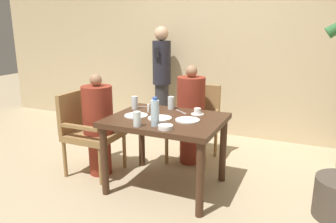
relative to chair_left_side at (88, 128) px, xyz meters
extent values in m
plane|color=tan|center=(0.93, 0.00, -0.50)|extent=(16.00, 16.00, 0.00)
cube|color=#C6B289|center=(0.93, 1.89, 0.90)|extent=(8.00, 0.06, 2.80)
cube|color=#422819|center=(0.93, 0.00, 0.20)|extent=(1.07, 0.85, 0.05)
cylinder|color=#422819|center=(0.46, -0.37, -0.17)|extent=(0.07, 0.07, 0.67)
cylinder|color=#422819|center=(1.40, -0.37, -0.17)|extent=(0.07, 0.07, 0.67)
cylinder|color=#422819|center=(0.46, 0.37, -0.17)|extent=(0.07, 0.07, 0.67)
cylinder|color=#422819|center=(1.40, 0.37, -0.17)|extent=(0.07, 0.07, 0.67)
cube|color=olive|center=(0.08, 0.00, -0.07)|extent=(0.52, 0.52, 0.07)
cube|color=olive|center=(-0.16, 0.00, 0.18)|extent=(0.05, 0.52, 0.42)
cube|color=olive|center=(0.08, 0.24, 0.09)|extent=(0.47, 0.04, 0.04)
cube|color=olive|center=(0.08, -0.24, 0.09)|extent=(0.47, 0.04, 0.04)
cylinder|color=olive|center=(0.31, 0.23, -0.30)|extent=(0.04, 0.04, 0.40)
cylinder|color=olive|center=(0.31, -0.23, -0.30)|extent=(0.04, 0.04, 0.40)
cylinder|color=olive|center=(-0.15, 0.23, -0.30)|extent=(0.04, 0.04, 0.40)
cylinder|color=olive|center=(-0.15, -0.23, -0.30)|extent=(0.04, 0.04, 0.40)
cylinder|color=maroon|center=(0.14, 0.00, -0.27)|extent=(0.24, 0.24, 0.47)
cylinder|color=maroon|center=(0.14, 0.00, 0.22)|extent=(0.32, 0.32, 0.50)
sphere|color=#997051|center=(0.14, 0.00, 0.53)|extent=(0.13, 0.13, 0.13)
cube|color=olive|center=(0.93, 0.75, -0.07)|extent=(0.52, 0.52, 0.07)
cube|color=olive|center=(0.93, 0.98, 0.18)|extent=(0.52, 0.05, 0.42)
cube|color=olive|center=(1.17, 0.75, 0.09)|extent=(0.04, 0.47, 0.04)
cube|color=olive|center=(0.69, 0.75, 0.09)|extent=(0.04, 0.47, 0.04)
cylinder|color=olive|center=(1.16, 0.52, -0.30)|extent=(0.04, 0.04, 0.40)
cylinder|color=olive|center=(0.70, 0.52, -0.30)|extent=(0.04, 0.04, 0.40)
cylinder|color=olive|center=(1.16, 0.97, -0.30)|extent=(0.04, 0.04, 0.40)
cylinder|color=olive|center=(0.70, 0.97, -0.30)|extent=(0.04, 0.04, 0.40)
cylinder|color=maroon|center=(0.93, 0.69, -0.27)|extent=(0.24, 0.24, 0.47)
cylinder|color=maroon|center=(0.93, 0.69, 0.24)|extent=(0.32, 0.32, 0.55)
sphere|color=#997051|center=(0.93, 0.69, 0.58)|extent=(0.13, 0.13, 0.13)
cylinder|color=#2D2D33|center=(0.13, 1.61, -0.13)|extent=(0.20, 0.20, 0.74)
cylinder|color=#23232D|center=(0.13, 1.61, 0.55)|extent=(0.27, 0.27, 0.63)
sphere|color=tan|center=(0.13, 1.61, 0.96)|extent=(0.20, 0.20, 0.20)
cube|color=black|center=(0.13, 1.44, 0.70)|extent=(0.07, 0.01, 0.14)
cylinder|color=white|center=(1.15, -0.01, 0.23)|extent=(0.23, 0.23, 0.01)
cylinder|color=white|center=(0.89, -0.06, 0.23)|extent=(0.23, 0.23, 0.01)
cylinder|color=white|center=(0.64, -0.07, 0.23)|extent=(0.23, 0.23, 0.01)
cylinder|color=white|center=(1.16, 0.23, 0.23)|extent=(0.13, 0.13, 0.01)
cylinder|color=white|center=(1.16, 0.23, 0.26)|extent=(0.07, 0.07, 0.06)
cylinder|color=white|center=(1.07, -0.33, 0.24)|extent=(0.13, 0.13, 0.04)
cylinder|color=silver|center=(0.95, -0.28, 0.34)|extent=(0.07, 0.07, 0.23)
cylinder|color=#3359B2|center=(0.95, -0.28, 0.47)|extent=(0.04, 0.04, 0.03)
cylinder|color=silver|center=(0.84, 0.32, 0.29)|extent=(0.07, 0.07, 0.13)
cylinder|color=silver|center=(0.81, -0.36, 0.29)|extent=(0.07, 0.07, 0.13)
cylinder|color=silver|center=(0.49, 0.18, 0.29)|extent=(0.07, 0.07, 0.13)
cylinder|color=white|center=(0.69, 0.11, 0.26)|extent=(0.03, 0.03, 0.09)
cylinder|color=#4C3D2D|center=(0.73, 0.11, 0.26)|extent=(0.03, 0.03, 0.08)
cube|color=silver|center=(0.97, 0.26, 0.22)|extent=(0.14, 0.11, 0.00)
cube|color=silver|center=(1.03, 0.21, 0.22)|extent=(0.04, 0.04, 0.00)
cube|color=silver|center=(0.55, 0.30, 0.22)|extent=(0.16, 0.07, 0.00)
cube|color=silver|center=(0.63, 0.33, 0.22)|extent=(0.06, 0.04, 0.00)
camera|label=1|loc=(2.17, -2.74, 1.07)|focal=35.00mm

